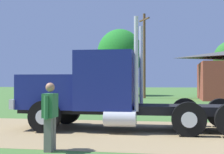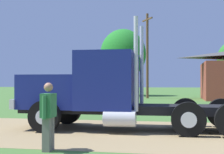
% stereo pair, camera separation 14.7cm
% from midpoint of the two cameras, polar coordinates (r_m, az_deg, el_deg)
% --- Properties ---
extents(truck_foreground_white, '(8.02, 2.82, 3.68)m').
position_cam_midpoint_polar(truck_foreground_white, '(11.62, -1.08, -2.59)').
color(truck_foreground_white, black).
rests_on(truck_foreground_white, ground_plane).
extents(visitor_walking_mid, '(0.27, 0.65, 1.60)m').
position_cam_midpoint_polar(visitor_walking_mid, '(8.06, -10.23, -6.20)').
color(visitor_walking_mid, '#33723F').
rests_on(visitor_walking_mid, ground_plane).
extents(utility_pole_near, '(1.23, 1.97, 8.64)m').
position_cam_midpoint_polar(utility_pole_near, '(34.52, 6.13, 4.01)').
color(utility_pole_near, brown).
rests_on(utility_pole_near, ground_plane).
extents(tree_left, '(5.55, 5.55, 8.10)m').
position_cam_midpoint_polar(tree_left, '(40.96, 2.00, 3.87)').
color(tree_left, '#513823').
rests_on(tree_left, ground_plane).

